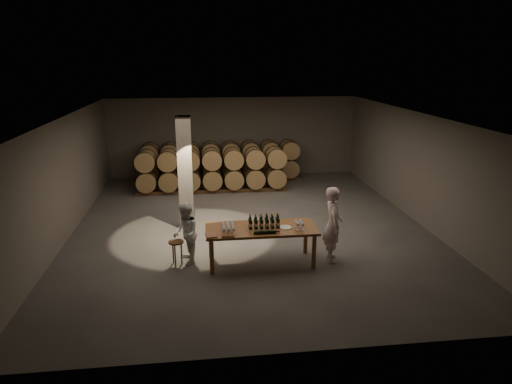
{
  "coord_description": "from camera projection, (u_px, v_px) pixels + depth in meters",
  "views": [
    {
      "loc": [
        -1.34,
        -12.41,
        4.74
      ],
      "look_at": [
        0.16,
        -0.24,
        1.1
      ],
      "focal_mm": 32.0,
      "sensor_mm": 36.0,
      "label": 1
    }
  ],
  "objects": [
    {
      "name": "pen",
      "position": [
        232.0,
        235.0,
        10.22
      ],
      "size": [
        0.13,
        0.05,
        0.01
      ],
      "primitive_type": "cylinder",
      "rotation": [
        0.0,
        1.57,
        -0.28
      ],
      "color": "black",
      "rests_on": "tasting_table"
    },
    {
      "name": "bottle_cluster",
      "position": [
        264.0,
        223.0,
        10.66
      ],
      "size": [
        0.73,
        0.23,
        0.33
      ],
      "color": "black",
      "rests_on": "tasting_table"
    },
    {
      "name": "glass_cluster_left",
      "position": [
        228.0,
        227.0,
        10.41
      ],
      "size": [
        0.3,
        0.52,
        0.17
      ],
      "color": "silver",
      "rests_on": "tasting_table"
    },
    {
      "name": "room",
      "position": [
        185.0,
        173.0,
        12.84
      ],
      "size": [
        12.0,
        12.0,
        12.0
      ],
      "color": "#4F4C4A",
      "rests_on": "ground"
    },
    {
      "name": "person_man",
      "position": [
        333.0,
        224.0,
        10.84
      ],
      "size": [
        0.51,
        0.71,
        1.84
      ],
      "primitive_type": "imported",
      "rotation": [
        0.0,
        0.0,
        1.47
      ],
      "color": "white",
      "rests_on": "ground"
    },
    {
      "name": "notebook_near",
      "position": [
        228.0,
        235.0,
        10.2
      ],
      "size": [
        0.28,
        0.23,
        0.03
      ],
      "primitive_type": "cube",
      "rotation": [
        0.0,
        0.0,
        -0.04
      ],
      "color": "brown",
      "rests_on": "tasting_table"
    },
    {
      "name": "plate",
      "position": [
        285.0,
        227.0,
        10.67
      ],
      "size": [
        0.29,
        0.29,
        0.02
      ],
      "primitive_type": "cylinder",
      "color": "white",
      "rests_on": "tasting_table"
    },
    {
      "name": "stool",
      "position": [
        176.0,
        245.0,
        10.73
      ],
      "size": [
        0.35,
        0.35,
        0.59
      ],
      "rotation": [
        0.0,
        0.0,
        -0.24
      ],
      "color": "brown",
      "rests_on": "ground"
    },
    {
      "name": "glass_cluster_right",
      "position": [
        299.0,
        223.0,
        10.61
      ],
      "size": [
        0.2,
        0.31,
        0.18
      ],
      "color": "silver",
      "rests_on": "tasting_table"
    },
    {
      "name": "lying_bottles",
      "position": [
        265.0,
        232.0,
        10.3
      ],
      "size": [
        0.61,
        0.08,
        0.08
      ],
      "color": "black",
      "rests_on": "tasting_table"
    },
    {
      "name": "tasting_table",
      "position": [
        261.0,
        232.0,
        10.71
      ],
      "size": [
        2.6,
        1.1,
        0.9
      ],
      "color": "brown",
      "rests_on": "ground"
    },
    {
      "name": "person_woman",
      "position": [
        186.0,
        234.0,
        10.73
      ],
      "size": [
        0.65,
        0.79,
        1.49
      ],
      "primitive_type": "imported",
      "rotation": [
        0.0,
        0.0,
        -1.45
      ],
      "color": "white",
      "rests_on": "ground"
    },
    {
      "name": "barrel_stack_back",
      "position": [
        221.0,
        160.0,
        17.96
      ],
      "size": [
        6.26,
        0.95,
        1.57
      ],
      "color": "brown",
      "rests_on": "ground"
    },
    {
      "name": "notebook_corner",
      "position": [
        211.0,
        235.0,
        10.19
      ],
      "size": [
        0.29,
        0.34,
        0.03
      ],
      "primitive_type": "cube",
      "rotation": [
        0.0,
        0.0,
        0.2
      ],
      "color": "brown",
      "rests_on": "tasting_table"
    },
    {
      "name": "barrel_stack_front",
      "position": [
        212.0,
        169.0,
        16.58
      ],
      "size": [
        5.48,
        0.95,
        1.57
      ],
      "color": "brown",
      "rests_on": "ground"
    }
  ]
}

